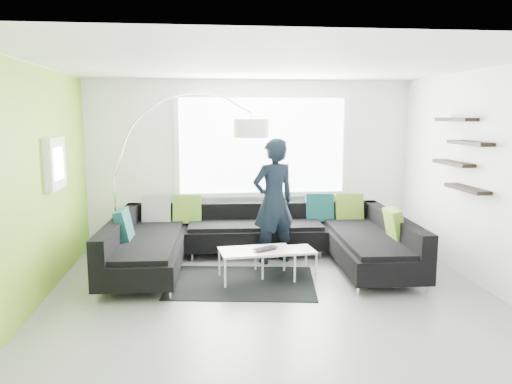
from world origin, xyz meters
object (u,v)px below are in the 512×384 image
sectional_sofa (259,242)px  side_table (417,262)px  coffee_table (271,262)px  person (274,201)px  arc_lamp (114,177)px  laptop (268,250)px

sectional_sofa → side_table: sectional_sofa is taller
sectional_sofa → side_table: (2.09, -0.71, -0.16)m
coffee_table → person: size_ratio=0.67×
coffee_table → side_table: size_ratio=2.68×
coffee_table → person: bearing=72.8°
arc_lamp → sectional_sofa: bearing=-14.4°
coffee_table → arc_lamp: 2.73m
sectional_sofa → coffee_table: sectional_sofa is taller
sectional_sofa → side_table: size_ratio=9.11×
coffee_table → side_table: 1.99m
sectional_sofa → side_table: 2.21m
sectional_sofa → arc_lamp: bearing=164.0°
laptop → sectional_sofa: bearing=63.7°
arc_lamp → person: size_ratio=1.37×
coffee_table → side_table: bearing=-16.0°
side_table → laptop: (-2.02, 0.17, 0.19)m
coffee_table → laptop: laptop is taller
side_table → person: (-1.83, 1.01, 0.70)m
person → laptop: bearing=55.8°
arc_lamp → side_table: bearing=-14.5°
person → laptop: 1.01m
arc_lamp → person: arc_lamp is taller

